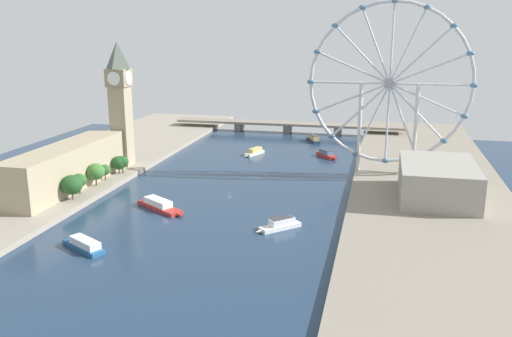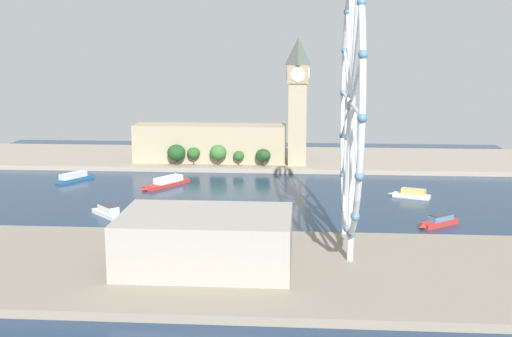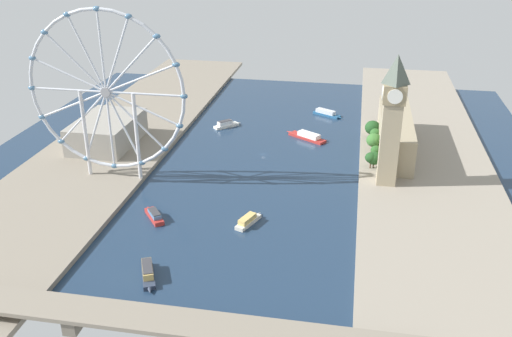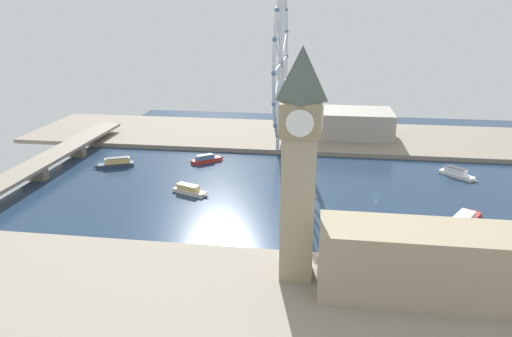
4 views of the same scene
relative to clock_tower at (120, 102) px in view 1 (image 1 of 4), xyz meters
name	(u,v)px [view 1 (image 1 of 4)]	position (x,y,z in m)	size (l,w,h in m)	color
ground_plane	(230,193)	(86.23, -38.54, -46.09)	(398.89, 398.89, 0.00)	#1E334C
riverbank_left	(56,179)	(-28.22, -38.54, -44.59)	(90.00, 520.00, 3.00)	gray
riverbank_right	(433,204)	(200.68, -38.54, -44.59)	(90.00, 520.00, 3.00)	gray
clock_tower	(120,102)	(0.00, 0.00, 0.00)	(14.58, 14.58, 82.81)	tan
parliament_block	(66,167)	(-7.18, -58.90, -30.60)	(22.00, 101.79, 24.98)	tan
tree_row_embankment	(95,174)	(7.67, -53.05, -35.18)	(12.18, 67.96, 13.68)	#513823
ferris_wheel	(390,85)	(174.62, 21.82, 13.35)	(104.78, 3.20, 108.75)	silver
riverside_hall	(438,181)	(202.76, -30.69, -33.28)	(40.13, 61.44, 19.62)	gray
river_bridge	(288,125)	(86.23, 160.43, -39.04)	(210.89, 17.18, 9.01)	gray
tour_boat_0	(327,154)	(132.02, 66.42, -43.95)	(17.54, 21.11, 5.32)	#B22D28
tour_boat_1	(84,245)	(46.63, -134.35, -43.96)	(27.36, 18.06, 4.96)	#235684
tour_boat_2	(160,205)	(57.47, -75.29, -43.93)	(33.85, 24.42, 5.33)	#B22D28
tour_boat_3	(254,152)	(77.41, 62.68, -43.97)	(12.34, 22.99, 5.11)	beige
tour_boat_4	(280,224)	(126.06, -90.21, -43.81)	(20.50, 20.32, 5.66)	white
tour_boat_5	(313,139)	(115.09, 122.08, -43.55)	(14.23, 25.28, 6.03)	#2D384C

